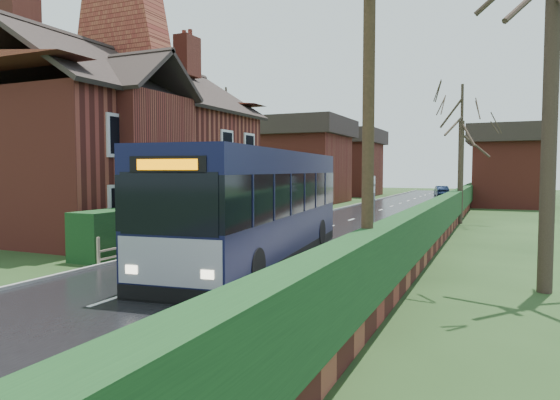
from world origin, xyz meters
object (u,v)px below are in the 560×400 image
at_px(car_silver, 230,229).
at_px(telegraph_pole, 368,146).
at_px(bus, 258,207).
at_px(car_green, 237,224).
at_px(bus_stop_sign, 374,198).
at_px(brick_house, 126,140).

distance_m(car_silver, telegraph_pole, 10.48).
bearing_deg(bus, car_green, 119.84).
bearing_deg(car_silver, bus_stop_sign, 45.90).
relative_size(car_silver, telegraph_pole, 0.57).
distance_m(bus, telegraph_pole, 7.10).
bearing_deg(car_silver, car_green, 117.48).
height_order(bus, car_silver, bus).
relative_size(brick_house, bus_stop_sign, 5.40).
bearing_deg(brick_house, car_green, -6.75).
distance_m(bus_stop_sign, telegraph_pole, 11.38).
height_order(bus, bus_stop_sign, bus).
relative_size(car_silver, bus_stop_sign, 1.42).
distance_m(car_green, telegraph_pole, 12.21).
relative_size(bus, telegraph_pole, 1.76).
bearing_deg(telegraph_pole, brick_house, 133.99).
bearing_deg(brick_house, car_silver, -19.63).
distance_m(brick_house, car_silver, 8.54).
xyz_separation_m(car_silver, bus_stop_sign, (4.70, 3.80, 1.13)).
bearing_deg(bus, brick_house, 146.62).
xyz_separation_m(brick_house, car_green, (6.56, -0.78, -3.72)).
height_order(car_silver, bus_stop_sign, bus_stop_sign).
bearing_deg(bus_stop_sign, car_green, -174.69).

